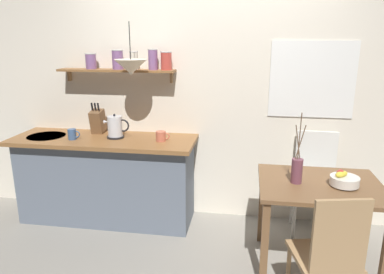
{
  "coord_description": "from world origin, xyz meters",
  "views": [
    {
      "loc": [
        0.41,
        -2.97,
        1.85
      ],
      "look_at": [
        -0.1,
        0.25,
        0.95
      ],
      "focal_mm": 33.81,
      "sensor_mm": 36.0,
      "label": 1
    }
  ],
  "objects_px": {
    "dining_chair_near": "(330,253)",
    "twig_vase": "(297,170)",
    "dining_table": "(319,197)",
    "dining_chair_far": "(315,178)",
    "knife_block": "(98,121)",
    "electric_kettle": "(115,127)",
    "fruit_bowl": "(344,180)",
    "pendant_lamp": "(131,67)",
    "coffee_mug_by_sink": "(72,134)",
    "coffee_mug_spare": "(161,136)"
  },
  "relations": [
    {
      "from": "coffee_mug_spare",
      "to": "pendant_lamp",
      "type": "bearing_deg",
      "value": -168.98
    },
    {
      "from": "dining_table",
      "to": "dining_chair_near",
      "type": "height_order",
      "value": "dining_chair_near"
    },
    {
      "from": "coffee_mug_by_sink",
      "to": "pendant_lamp",
      "type": "xyz_separation_m",
      "value": [
        0.61,
        0.03,
        0.65
      ]
    },
    {
      "from": "pendant_lamp",
      "to": "dining_chair_far",
      "type": "bearing_deg",
      "value": 6.22
    },
    {
      "from": "coffee_mug_spare",
      "to": "fruit_bowl",
      "type": "bearing_deg",
      "value": -18.56
    },
    {
      "from": "dining_chair_far",
      "to": "knife_block",
      "type": "bearing_deg",
      "value": 178.73
    },
    {
      "from": "dining_table",
      "to": "knife_block",
      "type": "height_order",
      "value": "knife_block"
    },
    {
      "from": "dining_chair_far",
      "to": "electric_kettle",
      "type": "distance_m",
      "value": 2.01
    },
    {
      "from": "dining_chair_near",
      "to": "twig_vase",
      "type": "relative_size",
      "value": 1.68
    },
    {
      "from": "knife_block",
      "to": "coffee_mug_spare",
      "type": "distance_m",
      "value": 0.74
    },
    {
      "from": "pendant_lamp",
      "to": "coffee_mug_spare",
      "type": "bearing_deg",
      "value": 11.02
    },
    {
      "from": "dining_chair_near",
      "to": "twig_vase",
      "type": "bearing_deg",
      "value": 104.69
    },
    {
      "from": "electric_kettle",
      "to": "coffee_mug_spare",
      "type": "relative_size",
      "value": 1.89
    },
    {
      "from": "dining_chair_far",
      "to": "electric_kettle",
      "type": "bearing_deg",
      "value": -177.13
    },
    {
      "from": "dining_table",
      "to": "fruit_bowl",
      "type": "distance_m",
      "value": 0.24
    },
    {
      "from": "electric_kettle",
      "to": "pendant_lamp",
      "type": "xyz_separation_m",
      "value": [
        0.22,
        -0.09,
        0.6
      ]
    },
    {
      "from": "dining_table",
      "to": "twig_vase",
      "type": "bearing_deg",
      "value": -174.89
    },
    {
      "from": "knife_block",
      "to": "coffee_mug_spare",
      "type": "height_order",
      "value": "knife_block"
    },
    {
      "from": "electric_kettle",
      "to": "dining_table",
      "type": "bearing_deg",
      "value": -15.82
    },
    {
      "from": "dining_chair_far",
      "to": "electric_kettle",
      "type": "xyz_separation_m",
      "value": [
        -1.95,
        -0.1,
        0.45
      ]
    },
    {
      "from": "fruit_bowl",
      "to": "knife_block",
      "type": "relative_size",
      "value": 0.67
    },
    {
      "from": "dining_table",
      "to": "dining_chair_near",
      "type": "relative_size",
      "value": 1.01
    },
    {
      "from": "fruit_bowl",
      "to": "coffee_mug_by_sink",
      "type": "relative_size",
      "value": 1.79
    },
    {
      "from": "dining_table",
      "to": "fruit_bowl",
      "type": "height_order",
      "value": "fruit_bowl"
    },
    {
      "from": "dining_chair_near",
      "to": "dining_chair_far",
      "type": "xyz_separation_m",
      "value": [
        0.11,
        1.25,
        0.03
      ]
    },
    {
      "from": "dining_chair_far",
      "to": "coffee_mug_by_sink",
      "type": "xyz_separation_m",
      "value": [
        -2.35,
        -0.22,
        0.4
      ]
    },
    {
      "from": "knife_block",
      "to": "coffee_mug_by_sink",
      "type": "xyz_separation_m",
      "value": [
        -0.15,
        -0.27,
        -0.08
      ]
    },
    {
      "from": "dining_chair_far",
      "to": "coffee_mug_by_sink",
      "type": "relative_size",
      "value": 8.08
    },
    {
      "from": "dining_chair_far",
      "to": "pendant_lamp",
      "type": "distance_m",
      "value": 2.04
    },
    {
      "from": "twig_vase",
      "to": "coffee_mug_spare",
      "type": "relative_size",
      "value": 4.12
    },
    {
      "from": "dining_chair_near",
      "to": "dining_chair_far",
      "type": "distance_m",
      "value": 1.25
    },
    {
      "from": "coffee_mug_by_sink",
      "to": "pendant_lamp",
      "type": "distance_m",
      "value": 0.9
    },
    {
      "from": "coffee_mug_by_sink",
      "to": "coffee_mug_spare",
      "type": "xyz_separation_m",
      "value": [
        0.87,
        0.08,
        -0.0
      ]
    },
    {
      "from": "twig_vase",
      "to": "fruit_bowl",
      "type": "bearing_deg",
      "value": -3.03
    },
    {
      "from": "twig_vase",
      "to": "dining_chair_near",
      "type": "bearing_deg",
      "value": -75.31
    },
    {
      "from": "fruit_bowl",
      "to": "twig_vase",
      "type": "relative_size",
      "value": 0.39
    },
    {
      "from": "dining_table",
      "to": "electric_kettle",
      "type": "relative_size",
      "value": 3.7
    },
    {
      "from": "twig_vase",
      "to": "dining_table",
      "type": "bearing_deg",
      "value": 5.11
    },
    {
      "from": "pendant_lamp",
      "to": "dining_table",
      "type": "bearing_deg",
      "value": -14.88
    },
    {
      "from": "electric_kettle",
      "to": "knife_block",
      "type": "height_order",
      "value": "knife_block"
    },
    {
      "from": "dining_table",
      "to": "coffee_mug_by_sink",
      "type": "distance_m",
      "value": 2.33
    },
    {
      "from": "coffee_mug_spare",
      "to": "pendant_lamp",
      "type": "xyz_separation_m",
      "value": [
        -0.25,
        -0.05,
        0.66
      ]
    },
    {
      "from": "dining_table",
      "to": "dining_chair_near",
      "type": "xyz_separation_m",
      "value": [
        -0.03,
        -0.62,
        -0.11
      ]
    },
    {
      "from": "knife_block",
      "to": "twig_vase",
      "type": "bearing_deg",
      "value": -19.82
    },
    {
      "from": "fruit_bowl",
      "to": "coffee_mug_spare",
      "type": "distance_m",
      "value": 1.66
    },
    {
      "from": "coffee_mug_by_sink",
      "to": "dining_chair_near",
      "type": "bearing_deg",
      "value": -24.68
    },
    {
      "from": "dining_chair_far",
      "to": "fruit_bowl",
      "type": "height_order",
      "value": "dining_chair_far"
    },
    {
      "from": "twig_vase",
      "to": "knife_block",
      "type": "xyz_separation_m",
      "value": [
        -1.93,
        0.69,
        0.16
      ]
    },
    {
      "from": "dining_table",
      "to": "twig_vase",
      "type": "relative_size",
      "value": 1.69
    },
    {
      "from": "knife_block",
      "to": "dining_chair_near",
      "type": "bearing_deg",
      "value": -31.89
    }
  ]
}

